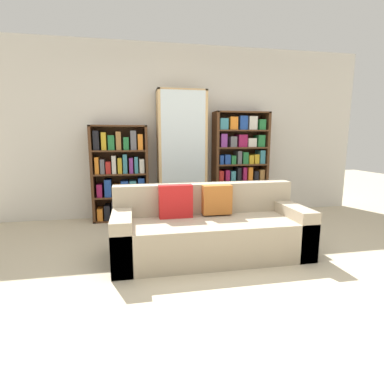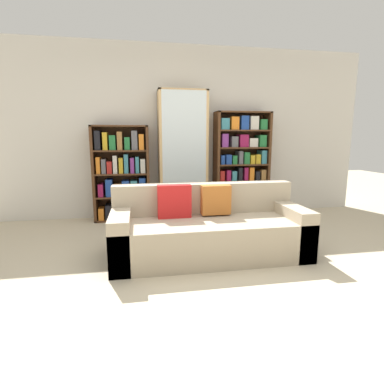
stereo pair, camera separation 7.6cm
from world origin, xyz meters
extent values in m
plane|color=beige|center=(0.00, 0.00, 0.00)|extent=(16.00, 16.00, 0.00)
cube|color=beige|center=(0.00, 2.35, 1.35)|extent=(6.16, 0.06, 2.70)
cube|color=tan|center=(0.03, 0.45, 0.21)|extent=(2.06, 0.82, 0.41)
cube|color=tan|center=(0.03, 0.75, 0.58)|extent=(2.06, 0.20, 0.34)
cube|color=tan|center=(-0.90, 0.45, 0.27)|extent=(0.20, 0.82, 0.53)
cube|color=tan|center=(0.95, 0.45, 0.27)|extent=(0.20, 0.82, 0.53)
cube|color=red|center=(-0.33, 0.59, 0.59)|extent=(0.36, 0.12, 0.36)
cube|color=#B76628|center=(0.13, 0.59, 0.59)|extent=(0.32, 0.12, 0.32)
cube|color=#4C2D19|center=(-1.37, 2.14, 0.73)|extent=(0.04, 0.32, 1.45)
cube|color=#4C2D19|center=(-0.57, 2.14, 0.73)|extent=(0.04, 0.32, 1.45)
cube|color=#4C2D19|center=(-0.97, 2.14, 1.44)|extent=(0.85, 0.32, 0.02)
cube|color=#4C2D19|center=(-0.97, 2.14, 0.01)|extent=(0.85, 0.32, 0.02)
cube|color=#4C2D19|center=(-0.97, 2.29, 0.73)|extent=(0.85, 0.01, 1.45)
cube|color=#4C2D19|center=(-0.97, 2.14, 0.37)|extent=(0.77, 0.32, 0.02)
cube|color=#4C2D19|center=(-0.97, 2.14, 0.73)|extent=(0.77, 0.32, 0.02)
cube|color=#4C2D19|center=(-0.97, 2.14, 1.08)|extent=(0.77, 0.32, 0.02)
cube|color=orange|center=(-1.29, 2.13, 0.12)|extent=(0.08, 0.24, 0.18)
cube|color=black|center=(-1.19, 2.13, 0.14)|extent=(0.08, 0.24, 0.23)
cube|color=black|center=(-1.07, 2.13, 0.17)|extent=(0.08, 0.24, 0.29)
cube|color=#AD231E|center=(-0.97, 2.13, 0.16)|extent=(0.07, 0.24, 0.26)
cube|color=#1E4293|center=(-0.86, 2.13, 0.16)|extent=(0.08, 0.24, 0.28)
cube|color=#7A3384|center=(-0.76, 2.13, 0.12)|extent=(0.08, 0.24, 0.20)
cube|color=#5B5B60|center=(-0.65, 2.13, 0.16)|extent=(0.07, 0.24, 0.28)
cube|color=#8E1947|center=(-1.28, 2.13, 0.48)|extent=(0.08, 0.24, 0.19)
cube|color=#1E4293|center=(-1.16, 2.13, 0.52)|extent=(0.10, 0.24, 0.26)
cube|color=orange|center=(-1.03, 2.13, 0.48)|extent=(0.11, 0.24, 0.18)
cube|color=#1E4293|center=(-0.91, 2.13, 0.50)|extent=(0.11, 0.24, 0.23)
cube|color=teal|center=(-0.79, 2.13, 0.50)|extent=(0.10, 0.24, 0.23)
cube|color=#1E4293|center=(-0.66, 2.13, 0.52)|extent=(0.10, 0.24, 0.27)
cube|color=orange|center=(-1.30, 2.13, 0.86)|extent=(0.06, 0.24, 0.25)
cube|color=#5B5B60|center=(-1.22, 2.13, 0.85)|extent=(0.06, 0.24, 0.22)
cube|color=#AD231E|center=(-1.14, 2.13, 0.83)|extent=(0.07, 0.24, 0.18)
cube|color=beige|center=(-1.05, 2.13, 0.87)|extent=(0.06, 0.24, 0.27)
cube|color=gold|center=(-0.97, 2.13, 0.85)|extent=(0.06, 0.24, 0.23)
cube|color=teal|center=(-0.89, 2.13, 0.88)|extent=(0.06, 0.24, 0.29)
cube|color=#7A3384|center=(-0.80, 2.13, 0.85)|extent=(0.06, 0.24, 0.23)
cube|color=teal|center=(-0.73, 2.13, 0.86)|extent=(0.05, 0.24, 0.25)
cube|color=beige|center=(-0.64, 2.13, 0.84)|extent=(0.07, 0.24, 0.21)
cube|color=black|center=(-1.29, 2.13, 1.23)|extent=(0.08, 0.24, 0.28)
cube|color=gold|center=(-1.18, 2.13, 1.22)|extent=(0.07, 0.24, 0.26)
cube|color=#237038|center=(-1.08, 2.13, 1.20)|extent=(0.09, 0.24, 0.22)
cube|color=olive|center=(-0.97, 2.13, 1.22)|extent=(0.07, 0.24, 0.27)
cube|color=#237038|center=(-0.86, 2.13, 1.18)|extent=(0.08, 0.24, 0.19)
cube|color=#5B5B60|center=(-0.76, 2.13, 1.23)|extent=(0.08, 0.24, 0.28)
cube|color=orange|center=(-0.66, 2.13, 1.21)|extent=(0.07, 0.24, 0.23)
cube|color=tan|center=(-0.37, 2.12, 0.99)|extent=(0.04, 0.36, 1.98)
cube|color=tan|center=(0.34, 2.12, 0.99)|extent=(0.04, 0.36, 1.98)
cube|color=tan|center=(-0.02, 2.12, 1.97)|extent=(0.75, 0.36, 0.02)
cube|color=tan|center=(-0.02, 2.12, 0.01)|extent=(0.75, 0.36, 0.02)
cube|color=tan|center=(-0.02, 2.29, 0.99)|extent=(0.75, 0.01, 1.98)
cube|color=silver|center=(-0.02, 1.94, 0.99)|extent=(0.67, 0.01, 1.96)
cube|color=tan|center=(-0.02, 2.12, 0.35)|extent=(0.67, 0.32, 0.02)
cube|color=tan|center=(-0.02, 2.12, 0.67)|extent=(0.67, 0.32, 0.02)
cube|color=tan|center=(-0.02, 2.12, 0.99)|extent=(0.67, 0.32, 0.02)
cube|color=tan|center=(-0.02, 2.12, 1.31)|extent=(0.67, 0.32, 0.02)
cube|color=tan|center=(-0.02, 2.12, 1.63)|extent=(0.67, 0.32, 0.02)
cylinder|color=silver|center=(-0.28, 2.11, 0.06)|extent=(0.01, 0.01, 0.07)
cone|color=silver|center=(-0.28, 2.11, 0.14)|extent=(0.07, 0.07, 0.09)
cylinder|color=silver|center=(-0.17, 2.11, 0.06)|extent=(0.01, 0.01, 0.07)
cone|color=silver|center=(-0.17, 2.11, 0.14)|extent=(0.07, 0.07, 0.09)
cylinder|color=silver|center=(-0.07, 2.10, 0.06)|extent=(0.01, 0.01, 0.07)
cone|color=silver|center=(-0.07, 2.10, 0.14)|extent=(0.07, 0.07, 0.09)
cylinder|color=silver|center=(0.03, 2.12, 0.06)|extent=(0.01, 0.01, 0.07)
cone|color=silver|center=(0.03, 2.12, 0.14)|extent=(0.07, 0.07, 0.09)
cylinder|color=silver|center=(0.14, 2.13, 0.06)|extent=(0.01, 0.01, 0.07)
cone|color=silver|center=(0.14, 2.13, 0.14)|extent=(0.07, 0.07, 0.09)
cylinder|color=silver|center=(0.24, 2.11, 0.06)|extent=(0.01, 0.01, 0.07)
cone|color=silver|center=(0.24, 2.11, 0.14)|extent=(0.07, 0.07, 0.09)
cylinder|color=silver|center=(-0.25, 2.14, 0.40)|extent=(0.01, 0.01, 0.08)
cone|color=silver|center=(-0.25, 2.14, 0.48)|extent=(0.09, 0.09, 0.09)
cylinder|color=silver|center=(-0.10, 2.13, 0.40)|extent=(0.01, 0.01, 0.08)
cone|color=silver|center=(-0.10, 2.13, 0.48)|extent=(0.09, 0.09, 0.09)
cylinder|color=silver|center=(0.06, 2.10, 0.40)|extent=(0.01, 0.01, 0.08)
cone|color=silver|center=(0.06, 2.10, 0.48)|extent=(0.09, 0.09, 0.09)
cylinder|color=silver|center=(0.22, 2.11, 0.40)|extent=(0.01, 0.01, 0.08)
cone|color=silver|center=(0.22, 2.11, 0.48)|extent=(0.09, 0.09, 0.09)
cylinder|color=silver|center=(-0.25, 2.10, 0.71)|extent=(0.01, 0.01, 0.07)
cone|color=silver|center=(-0.25, 2.10, 0.79)|extent=(0.09, 0.09, 0.08)
cylinder|color=silver|center=(-0.10, 2.10, 0.71)|extent=(0.01, 0.01, 0.07)
cone|color=silver|center=(-0.10, 2.10, 0.79)|extent=(0.09, 0.09, 0.08)
cylinder|color=silver|center=(0.06, 2.11, 0.71)|extent=(0.01, 0.01, 0.07)
cone|color=silver|center=(0.06, 2.11, 0.79)|extent=(0.09, 0.09, 0.08)
cylinder|color=silver|center=(0.22, 2.11, 0.71)|extent=(0.01, 0.01, 0.07)
cone|color=silver|center=(0.22, 2.11, 0.79)|extent=(0.09, 0.09, 0.08)
cylinder|color=silver|center=(-0.28, 2.11, 1.05)|extent=(0.01, 0.01, 0.09)
cone|color=silver|center=(-0.28, 2.11, 1.14)|extent=(0.07, 0.07, 0.10)
cylinder|color=silver|center=(-0.17, 2.11, 1.05)|extent=(0.01, 0.01, 0.09)
cone|color=silver|center=(-0.17, 2.11, 1.14)|extent=(0.07, 0.07, 0.10)
cylinder|color=silver|center=(-0.07, 2.12, 1.05)|extent=(0.01, 0.01, 0.09)
cone|color=silver|center=(-0.07, 2.12, 1.14)|extent=(0.07, 0.07, 0.10)
cylinder|color=silver|center=(0.03, 2.11, 1.05)|extent=(0.01, 0.01, 0.09)
cone|color=silver|center=(0.03, 2.11, 1.14)|extent=(0.07, 0.07, 0.10)
cylinder|color=silver|center=(0.14, 2.12, 1.05)|extent=(0.01, 0.01, 0.09)
cone|color=silver|center=(0.14, 2.12, 1.14)|extent=(0.07, 0.07, 0.10)
cylinder|color=silver|center=(0.24, 2.10, 1.05)|extent=(0.01, 0.01, 0.09)
cone|color=silver|center=(0.24, 2.10, 1.14)|extent=(0.07, 0.07, 0.10)
cylinder|color=silver|center=(-0.23, 2.11, 1.36)|extent=(0.01, 0.01, 0.07)
cone|color=silver|center=(-0.23, 2.11, 1.44)|extent=(0.09, 0.09, 0.09)
cylinder|color=silver|center=(-0.02, 2.11, 1.36)|extent=(0.01, 0.01, 0.07)
cone|color=silver|center=(-0.02, 2.11, 1.44)|extent=(0.09, 0.09, 0.09)
cylinder|color=silver|center=(0.19, 2.13, 1.36)|extent=(0.01, 0.01, 0.07)
cone|color=silver|center=(0.19, 2.13, 1.44)|extent=(0.09, 0.09, 0.09)
cylinder|color=silver|center=(-0.27, 2.10, 1.68)|extent=(0.01, 0.01, 0.07)
cone|color=silver|center=(-0.27, 2.10, 1.76)|extent=(0.09, 0.09, 0.09)
cylinder|color=silver|center=(-0.14, 2.11, 1.68)|extent=(0.01, 0.01, 0.07)
cone|color=silver|center=(-0.14, 2.11, 1.76)|extent=(0.09, 0.09, 0.09)
cylinder|color=silver|center=(-0.02, 2.10, 1.68)|extent=(0.01, 0.01, 0.07)
cone|color=silver|center=(-0.02, 2.10, 1.76)|extent=(0.09, 0.09, 0.09)
cylinder|color=silver|center=(0.11, 2.12, 1.68)|extent=(0.01, 0.01, 0.07)
cone|color=silver|center=(0.11, 2.12, 1.76)|extent=(0.09, 0.09, 0.09)
cylinder|color=silver|center=(0.23, 2.12, 1.68)|extent=(0.01, 0.01, 0.07)
cone|color=silver|center=(0.23, 2.12, 1.76)|extent=(0.09, 0.09, 0.09)
cube|color=#4C2D19|center=(0.53, 2.14, 0.84)|extent=(0.04, 0.32, 1.68)
cube|color=#4C2D19|center=(1.38, 2.14, 0.84)|extent=(0.04, 0.32, 1.68)
cube|color=#4C2D19|center=(0.96, 2.14, 1.66)|extent=(0.89, 0.32, 0.02)
cube|color=#4C2D19|center=(0.96, 2.14, 0.01)|extent=(0.89, 0.32, 0.02)
cube|color=#4C2D19|center=(0.96, 2.29, 0.84)|extent=(0.89, 0.01, 1.68)
cube|color=#4C2D19|center=(0.96, 2.14, 0.30)|extent=(0.81, 0.32, 0.02)
cube|color=#4C2D19|center=(0.96, 2.14, 0.57)|extent=(0.81, 0.32, 0.02)
cube|color=#4C2D19|center=(0.96, 2.14, 0.84)|extent=(0.81, 0.32, 0.02)
cube|color=#4C2D19|center=(0.96, 2.14, 1.11)|extent=(0.81, 0.32, 0.02)
cube|color=#4C2D19|center=(0.96, 2.14, 1.38)|extent=(0.81, 0.32, 0.02)
cube|color=#1E4293|center=(0.60, 2.13, 0.10)|extent=(0.07, 0.24, 0.15)
cube|color=olive|center=(0.68, 2.13, 0.11)|extent=(0.07, 0.24, 0.17)
cube|color=#1E4293|center=(0.76, 2.13, 0.11)|extent=(0.06, 0.24, 0.18)
cube|color=#8E1947|center=(0.84, 2.13, 0.10)|extent=(0.07, 0.24, 0.16)
cube|color=#5B5B60|center=(0.92, 2.13, 0.13)|extent=(0.06, 0.24, 0.22)
cube|color=gold|center=(0.99, 2.13, 0.10)|extent=(0.05, 0.24, 0.14)
cube|color=beige|center=(1.07, 2.13, 0.11)|extent=(0.07, 0.24, 0.16)
cube|color=gold|center=(1.15, 2.13, 0.10)|extent=(0.06, 0.24, 0.15)
cube|color=#7A3384|center=(1.23, 2.13, 0.11)|extent=(0.07, 0.24, 0.17)
cube|color=olive|center=(1.31, 2.13, 0.13)|extent=(0.07, 0.24, 0.21)
cube|color=olive|center=(0.60, 2.13, 0.39)|extent=(0.07, 0.24, 0.17)
cube|color=orange|center=(0.69, 2.13, 0.38)|extent=(0.07, 0.24, 0.14)
cube|color=#237038|center=(0.78, 2.13, 0.38)|extent=(0.07, 0.24, 0.14)
cube|color=#5B5B60|center=(0.87, 2.13, 0.40)|extent=(0.06, 0.24, 0.19)
cube|color=beige|center=(0.96, 2.13, 0.38)|extent=(0.06, 0.24, 0.14)
cube|color=beige|center=(1.05, 2.13, 0.40)|extent=(0.06, 0.24, 0.18)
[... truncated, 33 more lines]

